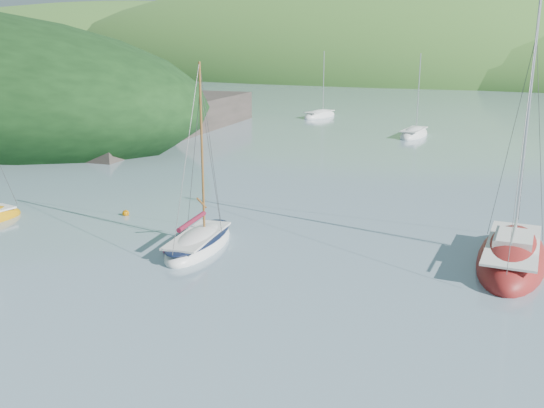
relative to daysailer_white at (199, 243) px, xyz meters
The scene contains 7 objects.
ground 5.33m from the daysailer_white, 66.01° to the right, with size 700.00×700.00×0.00m, color slate.
shoreline_hills 167.73m from the daysailer_white, 92.56° to the left, with size 690.00×135.00×56.00m.
daysailer_white is the anchor object (origin of this frame).
sloop_red 15.02m from the daysailer_white, 19.83° to the left, with size 3.67×8.99×13.01m.
distant_sloop_a 41.52m from the daysailer_white, 91.25° to the left, with size 2.41×6.74×9.59m.
distant_sloop_c 55.08m from the daysailer_white, 108.07° to the left, with size 3.29×6.96×9.55m.
mooring_buoys 2.75m from the daysailer_white, 27.74° to the left, with size 23.09×5.76×0.49m.
Camera 1 is at (14.94, -18.67, 10.03)m, focal length 40.00 mm.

